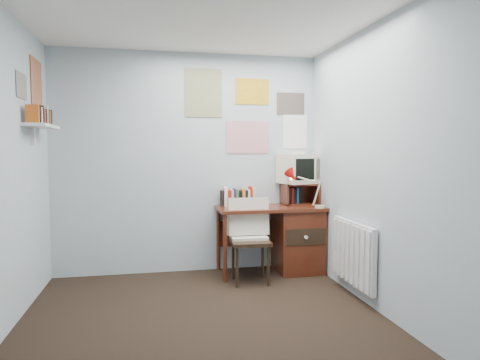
# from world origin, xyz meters

# --- Properties ---
(ground) EXTENTS (3.50, 3.50, 0.00)m
(ground) POSITION_xyz_m (0.00, 0.00, 0.00)
(ground) COLOR black
(ground) RESTS_ON ground
(back_wall) EXTENTS (3.00, 0.02, 2.50)m
(back_wall) POSITION_xyz_m (0.00, 1.75, 1.25)
(back_wall) COLOR #A1ADB8
(back_wall) RESTS_ON ground
(right_wall) EXTENTS (0.02, 3.50, 2.50)m
(right_wall) POSITION_xyz_m (1.50, 0.00, 1.25)
(right_wall) COLOR #A1ADB8
(right_wall) RESTS_ON ground
(desk) EXTENTS (1.20, 0.55, 0.76)m
(desk) POSITION_xyz_m (1.17, 1.48, 0.41)
(desk) COLOR #512112
(desk) RESTS_ON ground
(desk_chair) EXTENTS (0.47, 0.45, 0.86)m
(desk_chair) POSITION_xyz_m (0.60, 1.18, 0.43)
(desk_chair) COLOR black
(desk_chair) RESTS_ON ground
(desk_lamp) EXTENTS (0.29, 0.25, 0.39)m
(desk_lamp) POSITION_xyz_m (1.41, 1.26, 0.95)
(desk_lamp) COLOR #B00F0B
(desk_lamp) RESTS_ON desk
(tv_riser) EXTENTS (0.40, 0.30, 0.25)m
(tv_riser) POSITION_xyz_m (1.29, 1.59, 0.89)
(tv_riser) COLOR #512112
(tv_riser) RESTS_ON desk
(crt_tv) EXTENTS (0.49, 0.47, 0.38)m
(crt_tv) POSITION_xyz_m (1.28, 1.61, 1.20)
(crt_tv) COLOR beige
(crt_tv) RESTS_ON tv_riser
(book_row) EXTENTS (0.60, 0.14, 0.22)m
(book_row) POSITION_xyz_m (0.66, 1.66, 0.87)
(book_row) COLOR #512112
(book_row) RESTS_ON desk
(radiator) EXTENTS (0.09, 0.80, 0.60)m
(radiator) POSITION_xyz_m (1.46, 0.55, 0.42)
(radiator) COLOR white
(radiator) RESTS_ON right_wall
(wall_shelf) EXTENTS (0.20, 0.62, 0.24)m
(wall_shelf) POSITION_xyz_m (-1.40, 1.10, 1.62)
(wall_shelf) COLOR white
(wall_shelf) RESTS_ON left_wall
(posters_back) EXTENTS (1.20, 0.01, 0.90)m
(posters_back) POSITION_xyz_m (0.70, 1.74, 1.85)
(posters_back) COLOR white
(posters_back) RESTS_ON back_wall
(posters_left) EXTENTS (0.01, 0.70, 0.60)m
(posters_left) POSITION_xyz_m (-1.49, 1.10, 2.00)
(posters_left) COLOR white
(posters_left) RESTS_ON left_wall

